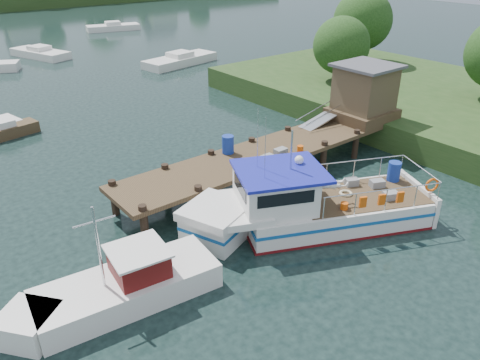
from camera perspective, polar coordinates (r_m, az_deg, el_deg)
ground_plane at (r=22.03m, az=-0.42°, el=-0.89°), size 160.00×160.00×0.00m
near_shore at (r=33.43m, az=24.15°, el=10.38°), size 16.00×30.00×7.76m
dock at (r=25.37m, az=11.27°, el=7.95°), size 16.60×3.00×4.78m
lobster_boat at (r=18.79m, az=7.93°, el=-3.28°), size 10.04×6.41×5.03m
work_boat at (r=15.58m, az=-14.67°, el=-12.66°), size 7.02×2.79×3.67m
moored_rowboat at (r=30.94m, az=-26.59°, el=5.37°), size 3.68×1.77×1.03m
moored_far at (r=66.34m, az=-15.22°, el=17.55°), size 6.99×3.88×1.13m
moored_c at (r=45.76m, az=-7.30°, el=14.33°), size 7.74×3.81×1.17m
moored_d at (r=52.40m, az=-23.18°, el=14.05°), size 4.33×7.07×1.14m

